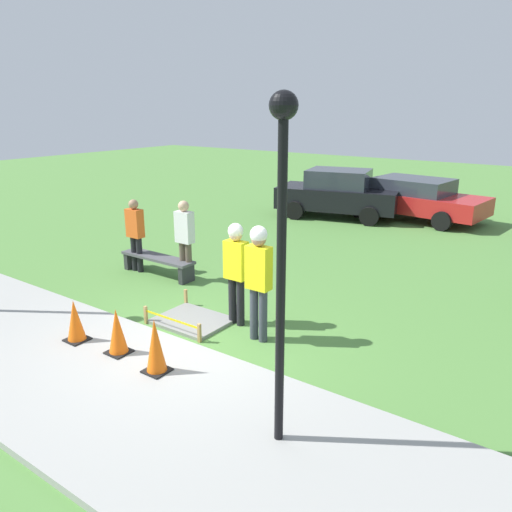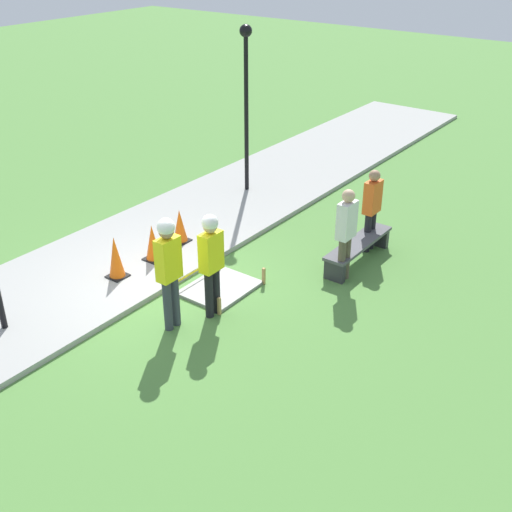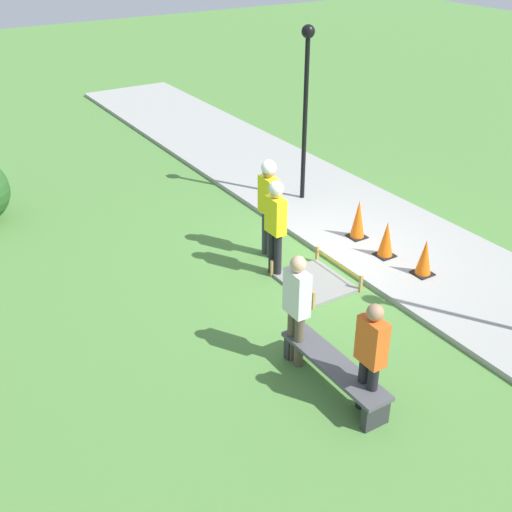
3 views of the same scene
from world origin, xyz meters
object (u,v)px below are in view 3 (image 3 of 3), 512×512
traffic_cone_near_patch (425,257)px  bystander_in_orange_shirt (371,353)px  traffic_cone_far_patch (386,239)px  worker_assistant (268,199)px  park_bench (334,370)px  traffic_cone_sidewalk_edge (358,219)px  bystander_in_gray_shirt (297,304)px  lamppost_near (306,89)px  worker_supervisor (276,220)px

traffic_cone_near_patch → bystander_in_orange_shirt: bystander_in_orange_shirt is taller
traffic_cone_far_patch → worker_assistant: (1.36, 1.77, 0.73)m
traffic_cone_far_patch → park_bench: size_ratio=0.37×
traffic_cone_sidewalk_edge → park_bench: bearing=136.0°
bystander_in_gray_shirt → lamppost_near: bearing=-36.6°
traffic_cone_sidewalk_edge → lamppost_near: 3.05m
bystander_in_gray_shirt → lamppost_near: (4.73, -3.52, 1.56)m
traffic_cone_near_patch → lamppost_near: (3.98, -0.17, 2.14)m
traffic_cone_near_patch → bystander_in_gray_shirt: bystander_in_gray_shirt is taller
traffic_cone_sidewalk_edge → lamppost_near: (2.21, -0.23, 2.08)m
worker_assistant → park_bench: bearing=160.3°
park_bench → traffic_cone_near_patch: bearing=-64.9°
traffic_cone_far_patch → worker_assistant: bearing=52.4°
lamppost_near → park_bench: bearing=148.2°
traffic_cone_far_patch → worker_supervisor: (0.68, 2.06, 0.65)m
traffic_cone_sidewalk_edge → bystander_in_orange_shirt: 4.98m
traffic_cone_near_patch → lamppost_near: bearing=-2.5°
park_bench → bystander_in_gray_shirt: bearing=8.4°
worker_assistant → lamppost_near: lamppost_near is taller
traffic_cone_far_patch → park_bench: bearing=127.6°
traffic_cone_sidewalk_edge → worker_supervisor: size_ratio=0.44×
traffic_cone_sidewalk_edge → bystander_in_orange_shirt: bystander_in_orange_shirt is taller
traffic_cone_sidewalk_edge → bystander_in_orange_shirt: size_ratio=0.48×
traffic_cone_sidewalk_edge → bystander_in_gray_shirt: size_ratio=0.45×
worker_assistant → traffic_cone_near_patch: bearing=-140.1°
traffic_cone_near_patch → lamppost_near: 4.52m
traffic_cone_far_patch → bystander_in_gray_shirt: size_ratio=0.40×
bystander_in_gray_shirt → worker_assistant: bearing=-26.0°
traffic_cone_far_patch → bystander_in_orange_shirt: bystander_in_orange_shirt is taller
traffic_cone_far_patch → worker_assistant: size_ratio=0.37×
park_bench → worker_assistant: worker_assistant is taller
traffic_cone_far_patch → traffic_cone_sidewalk_edge: traffic_cone_sidewalk_edge is taller
traffic_cone_near_patch → worker_assistant: size_ratio=0.36×
traffic_cone_near_patch → bystander_in_gray_shirt: size_ratio=0.39×
park_bench → worker_assistant: (3.76, -1.35, 0.86)m
traffic_cone_near_patch → park_bench: bearing=115.1°
traffic_cone_far_patch → worker_assistant: 2.35m
traffic_cone_sidewalk_edge → worker_supervisor: worker_supervisor is taller
lamppost_near → bystander_in_gray_shirt: bearing=143.4°
traffic_cone_far_patch → bystander_in_gray_shirt: 3.67m
bystander_in_gray_shirt → lamppost_near: size_ratio=0.47×
traffic_cone_sidewalk_edge → worker_assistant: bearing=75.3°
bystander_in_gray_shirt → traffic_cone_near_patch: bearing=-77.4°
bystander_in_orange_shirt → traffic_cone_sidewalk_edge: bearing=-38.5°
traffic_cone_sidewalk_edge → traffic_cone_far_patch: bearing=176.6°
bystander_in_gray_shirt → lamppost_near: 6.10m
worker_assistant → bystander_in_orange_shirt: size_ratio=1.15×
traffic_cone_near_patch → worker_supervisor: size_ratio=0.38×
bystander_in_orange_shirt → traffic_cone_near_patch: bearing=-56.1°
park_bench → worker_supervisor: size_ratio=1.07×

